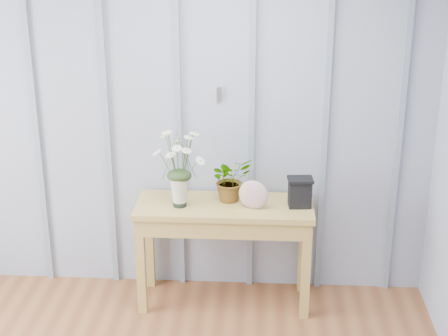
# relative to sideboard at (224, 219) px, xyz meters

# --- Properties ---
(room_shell) EXTENTS (4.00, 4.50, 2.50)m
(room_shell) POSITION_rel_sideboard_xyz_m (-0.58, -1.08, 1.35)
(room_shell) COLOR #97A1B8
(room_shell) RESTS_ON ground
(sideboard) EXTENTS (1.20, 0.45, 0.75)m
(sideboard) POSITION_rel_sideboard_xyz_m (0.00, 0.00, 0.00)
(sideboard) COLOR #B09448
(sideboard) RESTS_ON ground
(daisy_vase) EXTENTS (0.40, 0.31, 0.57)m
(daisy_vase) POSITION_rel_sideboard_xyz_m (-0.30, -0.05, 0.47)
(daisy_vase) COLOR black
(daisy_vase) RESTS_ON sideboard
(spider_plant) EXTENTS (0.36, 0.35, 0.30)m
(spider_plant) POSITION_rel_sideboard_xyz_m (0.04, 0.08, 0.27)
(spider_plant) COLOR #1F3818
(spider_plant) RESTS_ON sideboard
(felt_disc_vessel) EXTENTS (0.21, 0.10, 0.20)m
(felt_disc_vessel) POSITION_rel_sideboard_xyz_m (0.20, -0.06, 0.21)
(felt_disc_vessel) COLOR #90546C
(felt_disc_vessel) RESTS_ON sideboard
(carved_box) EXTENTS (0.18, 0.14, 0.20)m
(carved_box) POSITION_rel_sideboard_xyz_m (0.50, -0.01, 0.22)
(carved_box) COLOR black
(carved_box) RESTS_ON sideboard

